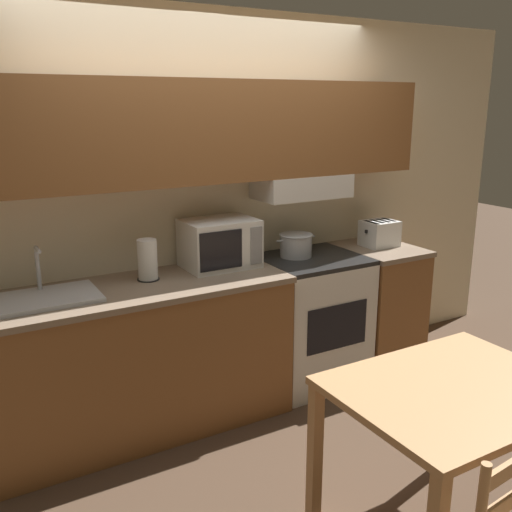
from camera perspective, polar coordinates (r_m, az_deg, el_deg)
ground_plane at (r=4.26m, az=-4.49°, el=-12.42°), size 16.00×16.00×0.00m
wall_back at (r=3.76m, az=-4.30°, el=8.14°), size 5.40×0.38×2.55m
lower_counter_main at (r=3.59m, az=-11.31°, el=-9.93°), size 1.81×0.65×0.92m
lower_counter_right_stub at (r=4.48m, az=11.91°, el=-4.82°), size 0.51×0.65×0.92m
stove_range at (r=4.12m, az=5.47°, el=-6.33°), size 0.69×0.62×0.92m
cooking_pot at (r=3.97m, az=4.01°, el=1.15°), size 0.31×0.23×0.16m
microwave at (r=3.71m, az=-3.66°, el=1.28°), size 0.47×0.35×0.31m
toaster at (r=4.35m, az=12.24°, el=2.24°), size 0.26×0.21×0.19m
sink_basin at (r=3.31m, az=-20.36°, el=-3.90°), size 0.57×0.38×0.28m
paper_towel_roll at (r=3.49m, az=-10.80°, el=-0.38°), size 0.14×0.14×0.25m
dining_table at (r=2.78m, az=19.19°, el=-14.05°), size 1.05×0.82×0.75m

